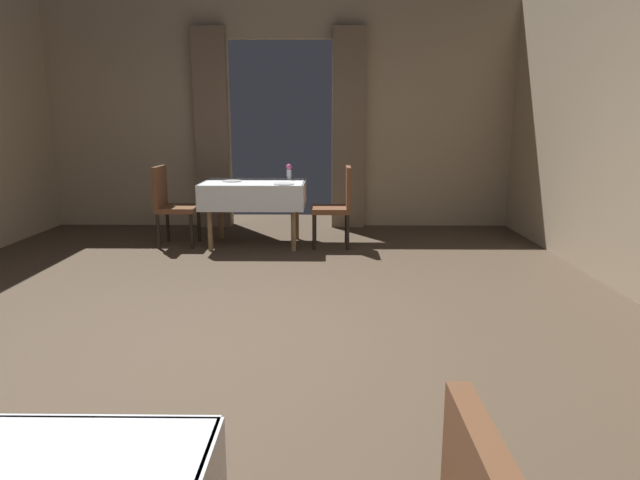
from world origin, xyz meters
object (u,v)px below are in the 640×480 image
(plate_mid_c, at_px, (232,181))
(flower_vase_mid, at_px, (289,171))
(chair_mid_left, at_px, (171,202))
(plate_mid_b, at_px, (284,184))
(dining_table_mid, at_px, (254,191))
(chair_mid_right, at_px, (338,203))

(plate_mid_c, bearing_deg, flower_vase_mid, 18.74)
(flower_vase_mid, relative_size, plate_mid_c, 0.84)
(chair_mid_left, xyz_separation_m, plate_mid_b, (1.34, -0.25, 0.24))
(dining_table_mid, bearing_deg, chair_mid_left, -176.86)
(dining_table_mid, xyz_separation_m, chair_mid_left, (-0.97, -0.05, -0.13))
(plate_mid_c, bearing_deg, dining_table_mid, 1.40)
(chair_mid_left, bearing_deg, plate_mid_b, -10.52)
(dining_table_mid, height_order, chair_mid_left, chair_mid_left)
(chair_mid_right, distance_m, flower_vase_mid, 0.73)
(chair_mid_right, relative_size, flower_vase_mid, 5.00)
(dining_table_mid, distance_m, flower_vase_mid, 0.49)
(dining_table_mid, bearing_deg, plate_mid_c, -178.60)
(plate_mid_b, distance_m, plate_mid_c, 0.69)
(flower_vase_mid, distance_m, plate_mid_c, 0.69)
(plate_mid_b, bearing_deg, chair_mid_right, 20.16)
(dining_table_mid, height_order, plate_mid_b, plate_mid_b)
(chair_mid_left, height_order, flower_vase_mid, flower_vase_mid)
(chair_mid_left, relative_size, plate_mid_b, 4.04)
(chair_mid_left, bearing_deg, chair_mid_right, -0.77)
(chair_mid_right, relative_size, plate_mid_b, 4.04)
(dining_table_mid, bearing_deg, flower_vase_mid, 28.68)
(chair_mid_left, bearing_deg, plate_mid_c, 3.77)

